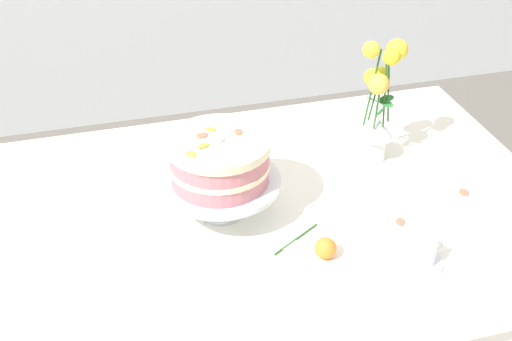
{
  "coord_description": "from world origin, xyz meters",
  "views": [
    {
      "loc": [
        -0.4,
        -1.25,
        1.74
      ],
      "look_at": [
        -0.06,
        0.01,
        0.86
      ],
      "focal_mm": 46.98,
      "sensor_mm": 36.0,
      "label": 1
    }
  ],
  "objects": [
    {
      "name": "layer_cake",
      "position": [
        -0.14,
        0.02,
        0.9
      ],
      "size": [
        0.24,
        0.24,
        0.12
      ],
      "color": "#CC7A84",
      "rests_on": "cake_stand"
    },
    {
      "name": "dining_table",
      "position": [
        0.0,
        -0.02,
        0.65
      ],
      "size": [
        1.4,
        1.0,
        0.74
      ],
      "color": "white",
      "rests_on": "ground"
    },
    {
      "name": "teacup",
      "position": [
        0.24,
        -0.27,
        0.77
      ],
      "size": [
        0.12,
        0.12,
        0.07
      ],
      "color": "white",
      "rests_on": "dining_table"
    },
    {
      "name": "linen_napkin",
      "position": [
        -0.14,
        0.02,
        0.74
      ],
      "size": [
        0.35,
        0.35,
        0.0
      ],
      "primitive_type": "cube",
      "rotation": [
        0.0,
        0.0,
        -0.11
      ],
      "color": "white",
      "rests_on": "dining_table"
    },
    {
      "name": "fallen_rose",
      "position": [
        0.05,
        -0.19,
        0.76
      ],
      "size": [
        0.13,
        0.14,
        0.05
      ],
      "color": "#2D6028",
      "rests_on": "dining_table"
    },
    {
      "name": "cake_stand",
      "position": [
        -0.14,
        0.02,
        0.82
      ],
      "size": [
        0.29,
        0.29,
        0.1
      ],
      "color": "silver",
      "rests_on": "linen_napkin"
    },
    {
      "name": "loose_petal_0",
      "position": [
        0.27,
        -0.13,
        0.74
      ],
      "size": [
        0.04,
        0.04,
        0.0
      ],
      "primitive_type": "ellipsoid",
      "rotation": [
        0.0,
        0.0,
        4.24
      ],
      "color": "#E56B51",
      "rests_on": "dining_table"
    },
    {
      "name": "loose_petal_1",
      "position": [
        0.47,
        -0.06,
        0.74
      ],
      "size": [
        0.04,
        0.04,
        0.0
      ],
      "primitive_type": "ellipsoid",
      "rotation": [
        0.0,
        0.0,
        1.27
      ],
      "color": "#E56B51",
      "rests_on": "dining_table"
    },
    {
      "name": "flower_vase",
      "position": [
        0.32,
        0.15,
        0.91
      ],
      "size": [
        0.12,
        0.11,
        0.34
      ],
      "color": "silver",
      "rests_on": "dining_table"
    }
  ]
}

